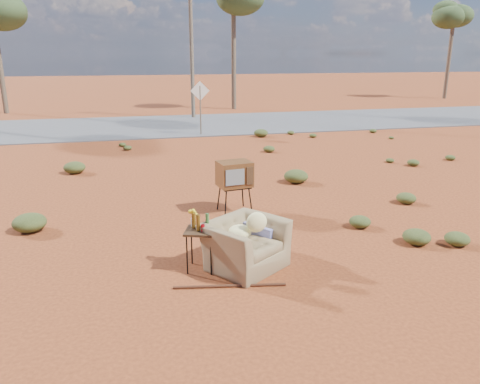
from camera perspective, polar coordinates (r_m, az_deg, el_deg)
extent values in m
plane|color=#99441E|center=(7.91, -1.42, -7.67)|extent=(140.00, 140.00, 0.00)
cube|color=#565659|center=(22.34, -9.87, 7.99)|extent=(140.00, 7.00, 0.04)
imported|color=olive|center=(7.29, 0.56, -5.51)|extent=(1.38, 1.28, 1.01)
ellipsoid|color=#FAF099|center=(7.26, -0.04, -4.92)|extent=(0.37, 0.37, 0.22)
ellipsoid|color=#FAF099|center=(7.11, 2.04, -3.71)|extent=(0.32, 0.16, 0.32)
cube|color=navy|center=(7.82, 2.56, -5.63)|extent=(0.83, 0.90, 0.59)
cube|color=black|center=(9.85, -0.69, 0.65)|extent=(0.66, 0.54, 0.03)
cylinder|color=black|center=(9.65, -1.75, -1.40)|extent=(0.03, 0.03, 0.55)
cylinder|color=black|center=(9.84, 1.27, -1.03)|extent=(0.03, 0.03, 0.55)
cylinder|color=black|center=(10.03, -2.60, -0.71)|extent=(0.03, 0.03, 0.55)
cylinder|color=black|center=(10.22, 0.32, -0.36)|extent=(0.03, 0.03, 0.55)
cube|color=brown|center=(9.78, -0.69, 2.22)|extent=(0.75, 0.62, 0.53)
cube|color=slate|center=(9.50, -0.61, 1.79)|extent=(0.40, 0.08, 0.33)
cube|color=#472D19|center=(9.62, 1.21, 1.98)|extent=(0.15, 0.04, 0.37)
cube|color=#3B2615|center=(7.19, -4.83, -4.73)|extent=(0.58, 0.58, 0.04)
cylinder|color=black|center=(7.18, -6.48, -7.58)|extent=(0.02, 0.02, 0.64)
cylinder|color=black|center=(7.12, -3.56, -7.73)|extent=(0.02, 0.02, 0.64)
cylinder|color=black|center=(7.51, -5.91, -6.45)|extent=(0.02, 0.02, 0.64)
cylinder|color=black|center=(7.45, -3.13, -6.58)|extent=(0.02, 0.02, 0.64)
cylinder|color=#52350D|center=(7.20, -5.66, -3.55)|extent=(0.06, 0.06, 0.24)
cylinder|color=#52350D|center=(7.07, -5.11, -3.84)|extent=(0.06, 0.06, 0.26)
cylinder|color=#305E28|center=(7.21, -4.01, -3.55)|extent=(0.05, 0.05, 0.22)
cylinder|color=red|center=(7.07, -4.54, -4.43)|extent=(0.06, 0.06, 0.12)
cylinder|color=silver|center=(7.31, -5.72, -3.70)|extent=(0.07, 0.07, 0.13)
ellipsoid|color=yellow|center=(7.26, -5.75, -2.56)|extent=(0.15, 0.15, 0.11)
cylinder|color=#4E2414|center=(6.88, -1.26, -11.37)|extent=(1.61, 0.34, 0.04)
cylinder|color=brown|center=(19.42, -4.85, 9.83)|extent=(0.06, 0.06, 2.00)
cube|color=silver|center=(19.35, -4.90, 12.19)|extent=(0.78, 0.04, 0.78)
cylinder|color=brown|center=(28.80, -0.78, 17.03)|extent=(0.28, 0.28, 7.00)
cylinder|color=brown|center=(38.97, 24.18, 15.15)|extent=(0.28, 0.28, 6.50)
ellipsoid|color=#3E5029|center=(39.06, 24.68, 19.16)|extent=(3.20, 3.20, 2.20)
cylinder|color=brown|center=(24.82, -5.97, 18.19)|extent=(0.20, 0.20, 8.00)
ellipsoid|color=#434E22|center=(11.16, 19.59, -0.70)|extent=(0.44, 0.44, 0.24)
ellipsoid|color=#434E22|center=(13.97, -19.53, 2.84)|extent=(0.60, 0.60, 0.33)
ellipsoid|color=#434E22|center=(14.99, 20.37, 3.38)|extent=(0.36, 0.36, 0.20)
ellipsoid|color=#434E22|center=(16.09, 3.56, 5.26)|extent=(0.40, 0.40, 0.22)
ellipsoid|color=#434E22|center=(16.85, -13.54, 5.25)|extent=(0.30, 0.30, 0.17)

